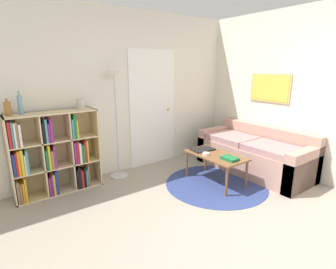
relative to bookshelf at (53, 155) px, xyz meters
name	(u,v)px	position (x,y,z in m)	size (l,w,h in m)	color
ground_plane	(253,248)	(1.24, -2.39, -0.55)	(14.00, 14.00, 0.00)	gray
wall_back	(126,94)	(1.27, 0.21, 0.73)	(7.15, 0.11, 2.60)	silver
wall_right	(272,92)	(3.34, -1.10, 0.75)	(0.08, 5.58, 2.60)	silver
rug	(216,184)	(2.00, -1.16, -0.55)	(1.51, 1.51, 0.01)	navy
bookshelf	(53,155)	(0.00, 0.00, 0.00)	(1.14, 0.34, 1.14)	beige
floor_lamp	(115,89)	(0.96, -0.02, 0.84)	(0.31, 0.31, 1.67)	#B7B7BC
couch	(255,154)	(2.94, -1.15, -0.27)	(0.82, 1.86, 0.73)	tan
coffee_table	(216,158)	(2.05, -1.09, -0.16)	(0.50, 0.91, 0.44)	brown
laptop	(202,149)	(2.03, -0.82, -0.10)	(0.37, 0.27, 0.02)	black
bowl	(206,154)	(1.90, -1.03, -0.09)	(0.10, 0.10, 0.04)	silver
book_stack_on_table	(230,158)	(2.04, -1.37, -0.09)	(0.16, 0.23, 0.04)	#196B38
bottle_left	(8,109)	(-0.44, 0.01, 0.67)	(0.08, 0.08, 0.21)	olive
bottle_middle	(20,105)	(-0.30, 0.01, 0.71)	(0.06, 0.06, 0.30)	#6B93A3
vase_on_shelf	(81,104)	(0.44, 0.00, 0.66)	(0.11, 0.11, 0.15)	#B7B2A8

